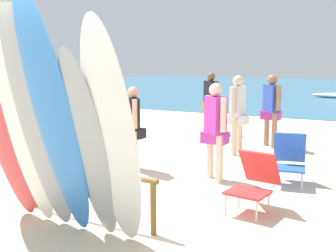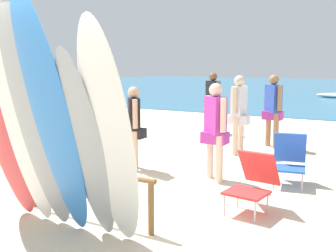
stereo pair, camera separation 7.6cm
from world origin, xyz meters
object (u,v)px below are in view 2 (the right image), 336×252
surfboard_grey_4 (86,149)px  beachgoer_strolling (215,125)px  surfboard_white_1 (20,126)px  beachgoer_photographing (239,109)px  beachgoer_by_water (273,106)px  beach_chair_blue (253,180)px  beach_chair_red (289,158)px  beachgoer_near_rack (213,98)px  surfboard_white_5 (110,138)px  surfboard_red_0 (0,118)px  surfboard_blue_3 (52,119)px  surfboard_rack (87,181)px  surfboard_grey_2 (36,117)px  beachgoer_midbeach (134,122)px

surfboard_grey_4 → beachgoer_strolling: size_ratio=1.34×
surfboard_white_1 → surfboard_grey_4: 0.94m
beachgoer_photographing → surfboard_white_1: bearing=-7.2°
beachgoer_by_water → beachgoer_strolling: size_ratio=1.04×
beach_chair_blue → beach_chair_red: bearing=92.0°
beachgoer_near_rack → beachgoer_by_water: beachgoer_near_rack is taller
beachgoer_photographing → surfboard_white_5: bearing=6.9°
surfboard_white_1 → beachgoer_by_water: 6.22m
beach_chair_red → surfboard_white_5: bearing=-118.4°
beach_chair_red → beach_chair_blue: size_ratio=1.02×
surfboard_red_0 → surfboard_blue_3: (0.90, -0.07, 0.05)m
surfboard_white_5 → beachgoer_strolling: bearing=88.4°
surfboard_rack → surfboard_white_5: (0.79, -0.53, 0.70)m
beachgoer_by_water → surfboard_grey_2: bearing=125.4°
surfboard_grey_4 → beachgoer_midbeach: bearing=117.0°
beachgoer_near_rack → beach_chair_blue: size_ratio=2.08×
surfboard_white_1 → surfboard_red_0: bearing=-177.8°
surfboard_red_0 → beachgoer_midbeach: bearing=86.8°
surfboard_grey_2 → surfboard_white_5: size_ratio=1.14×
surfboard_white_5 → beachgoer_strolling: surfboard_white_5 is taller
surfboard_white_5 → surfboard_rack: bearing=142.3°
surfboard_rack → beachgoer_strolling: 2.51m
surfboard_grey_4 → beachgoer_by_water: bearing=88.7°
beachgoer_photographing → surfboard_rack: bearing=-2.6°
beachgoer_near_rack → beach_chair_red: (3.03, -3.90, -0.54)m
surfboard_white_5 → beach_chair_red: size_ratio=2.98×
surfboard_grey_2 → beach_chair_blue: surfboard_grey_2 is taller
surfboard_rack → surfboard_white_1: 1.03m
surfboard_grey_4 → beachgoer_near_rack: (-1.69, 7.19, -0.08)m
surfboard_grey_2 → surfboard_grey_4: bearing=3.6°
surfboard_grey_4 → beach_chair_red: bearing=69.5°
beachgoer_by_water → beach_chair_red: 2.98m
surfboard_grey_2 → surfboard_white_5: bearing=0.0°
surfboard_grey_2 → surfboard_white_5: (0.92, 0.09, -0.16)m
beachgoer_strolling → beach_chair_red: 1.29m
beachgoer_by_water → beachgoer_photographing: size_ratio=1.00×
surfboard_white_1 → surfboard_blue_3: surfboard_blue_3 is taller
beachgoer_photographing → beach_chair_red: bearing=42.6°
beachgoer_by_water → beachgoer_strolling: beachgoer_by_water is taller
surfboard_blue_3 → beachgoer_photographing: surfboard_blue_3 is taller
surfboard_grey_4 → beachgoer_near_rack: 7.39m
beach_chair_red → beach_chair_blue: beach_chair_red is taller
surfboard_white_1 → beach_chair_red: (2.26, 3.35, -0.79)m
surfboard_grey_2 → surfboard_white_5: surfboard_grey_2 is taller
beachgoer_by_water → beachgoer_midbeach: bearing=106.8°
beach_chair_red → surfboard_blue_3: bearing=-127.3°
surfboard_grey_4 → beach_chair_red: size_ratio=2.64×
beach_chair_red → beachgoer_midbeach: bearing=178.7°
beachgoer_midbeach → beachgoer_by_water: beachgoer_by_water is taller
surfboard_white_1 → beachgoer_midbeach: surfboard_white_1 is taller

